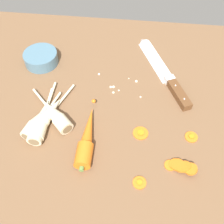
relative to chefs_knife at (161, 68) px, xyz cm
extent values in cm
cube|color=brown|center=(-14.03, -18.17, -2.65)|extent=(120.00, 90.00, 4.00)
cube|color=silver|center=(-1.78, 3.82, -0.40)|extent=(12.43, 19.99, 0.50)
cone|color=silver|center=(-6.51, 13.97, -0.40)|extent=(4.86, 4.39, 3.96)
cube|color=silver|center=(2.44, -5.25, 0.45)|extent=(3.51, 3.05, 2.20)
cube|color=brown|center=(5.19, -11.14, 0.45)|extent=(7.18, 11.15, 2.20)
sphere|color=silver|center=(4.01, -8.60, 1.55)|extent=(0.50, 0.50, 0.50)
sphere|color=silver|center=(6.37, -13.68, 1.55)|extent=(0.50, 0.50, 0.50)
cylinder|color=orange|center=(-19.46, -34.84, 1.45)|extent=(4.28, 6.25, 4.20)
cone|color=orange|center=(-19.55, -27.40, 1.45)|extent=(4.17, 14.93, 3.99)
sphere|color=orange|center=(-19.68, -17.27, 1.45)|extent=(1.20, 1.20, 1.20)
cylinder|color=#5B7F3D|center=(-19.42, -38.54, 1.45)|extent=(1.21, 1.01, 1.20)
cylinder|color=beige|center=(-34.75, -29.26, 1.35)|extent=(5.01, 5.12, 4.00)
cone|color=beige|center=(-33.12, -23.71, 1.35)|extent=(5.74, 8.17, 3.80)
cylinder|color=beige|center=(-31.44, -18.03, 0.45)|extent=(2.93, 7.88, 0.70)
cylinder|color=#7A6647|center=(-35.34, -31.26, 1.35)|extent=(2.77, 1.08, 2.80)
cylinder|color=beige|center=(-33.00, -29.88, 1.35)|extent=(4.06, 5.18, 4.00)
cone|color=beige|center=(-32.91, -22.75, 1.35)|extent=(3.91, 9.17, 3.80)
cylinder|color=beige|center=(-32.82, -15.45, 0.45)|extent=(0.82, 9.88, 0.70)
cylinder|color=#7A6647|center=(-33.03, -32.44, 1.35)|extent=(2.80, 0.33, 2.80)
cylinder|color=beige|center=(-26.82, -26.03, 1.35)|extent=(6.00, 6.00, 4.00)
cone|color=beige|center=(-31.19, -21.59, 1.35)|extent=(8.30, 8.35, 3.80)
cylinder|color=beige|center=(-35.66, -17.04, 0.45)|extent=(6.55, 6.64, 0.70)
cylinder|color=#7A6647|center=(-25.24, -27.63, 1.35)|extent=(2.21, 2.18, 2.80)
cylinder|color=beige|center=(-33.17, -27.36, 1.35)|extent=(5.40, 5.79, 4.00)
cone|color=beige|center=(-30.87, -21.29, 1.35)|extent=(6.50, 9.12, 3.80)
cylinder|color=beige|center=(-28.51, -15.06, 0.45)|extent=(3.84, 8.66, 0.70)
cylinder|color=#7A6647|center=(-34.00, -29.55, 1.35)|extent=(2.72, 1.27, 2.80)
cylinder|color=beige|center=(-32.80, -29.13, 1.35)|extent=(4.10, 4.35, 4.00)
cone|color=beige|center=(-32.94, -23.23, 1.35)|extent=(3.98, 7.65, 3.80)
cylinder|color=beige|center=(-33.09, -17.18, 0.45)|extent=(0.90, 8.19, 0.70)
cylinder|color=#7A6647|center=(-32.75, -31.26, 1.35)|extent=(2.81, 0.37, 2.80)
cylinder|color=orange|center=(2.21, -34.27, -0.30)|extent=(2.98, 2.98, 0.70)
cylinder|color=orange|center=(3.35, -34.04, -0.06)|extent=(3.13, 3.03, 1.75)
cylinder|color=orange|center=(3.92, -34.27, 0.19)|extent=(3.39, 3.29, 1.91)
cylinder|color=orange|center=(4.72, -34.82, 0.43)|extent=(3.16, 3.06, 1.98)
cylinder|color=orange|center=(5.59, -34.86, 0.68)|extent=(3.22, 3.12, 2.17)
cylinder|color=orange|center=(6.92, -35.44, 0.92)|extent=(3.35, 3.26, 1.91)
cylinder|color=orange|center=(-5.24, -39.69, -0.30)|extent=(3.33, 3.33, 0.70)
cylinder|color=orange|center=(-5.24, -39.69, -0.03)|extent=(1.40, 1.40, 0.16)
cylinder|color=orange|center=(8.04, -25.25, -0.30)|extent=(3.45, 3.45, 0.70)
cylinder|color=orange|center=(8.04, -25.25, -0.03)|extent=(1.45, 1.45, 0.16)
cylinder|color=orange|center=(-5.61, -25.52, -0.30)|extent=(4.19, 4.19, 0.70)
cylinder|color=orange|center=(-5.61, -25.52, -0.03)|extent=(1.76, 1.76, 0.16)
cylinder|color=slate|center=(-39.79, -0.85, 1.35)|extent=(11.00, 11.00, 4.00)
cylinder|color=#3E5C6C|center=(-39.79, -0.85, 1.83)|extent=(8.80, 8.80, 2.80)
sphere|color=beige|center=(-6.19, -12.43, -0.35)|extent=(0.60, 0.60, 0.60)
sphere|color=beige|center=(-20.03, -4.19, -0.27)|extent=(0.77, 0.77, 0.77)
sphere|color=beige|center=(-14.57, -11.56, -0.27)|extent=(0.76, 0.76, 0.76)
sphere|color=beige|center=(-15.61, -9.38, -0.27)|extent=(0.76, 0.76, 0.76)
sphere|color=beige|center=(-10.28, -5.08, -0.45)|extent=(0.41, 0.41, 0.41)
sphere|color=beige|center=(-14.76, -9.24, -0.21)|extent=(0.89, 0.89, 0.89)
sphere|color=beige|center=(-12.99, -10.51, -0.37)|extent=(0.56, 0.56, 0.56)
sphere|color=beige|center=(-7.83, -6.07, -0.21)|extent=(0.88, 0.88, 0.88)
camera|label=1|loc=(-9.02, -65.76, 61.28)|focal=43.12mm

